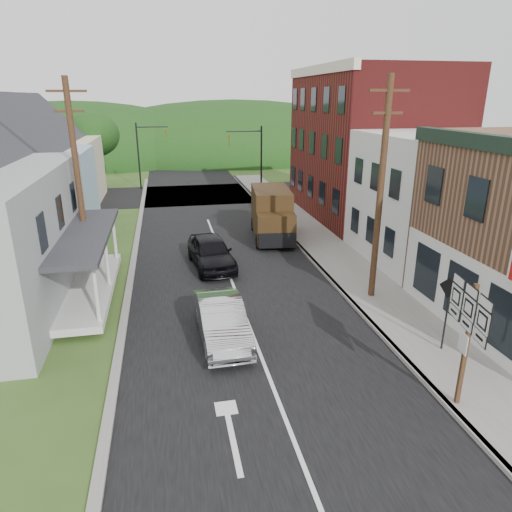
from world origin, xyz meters
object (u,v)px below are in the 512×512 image
silver_sedan (222,321)px  delivery_van (272,214)px  dark_sedan (211,252)px  warning_sign (447,304)px  route_sign_cluster (467,328)px

silver_sedan → delivery_van: delivery_van is taller
dark_sedan → warning_sign: bearing=-61.6°
silver_sedan → warning_sign: size_ratio=1.71×
delivery_van → warning_sign: bearing=-72.7°
delivery_van → dark_sedan: bearing=-127.4°
delivery_van → warning_sign: delivery_van is taller
route_sign_cluster → warning_sign: 3.02m
route_sign_cluster → warning_sign: route_sign_cluster is taller
dark_sedan → delivery_van: delivery_van is taller
silver_sedan → route_sign_cluster: 7.89m
dark_sedan → warning_sign: (6.73, -9.69, 1.01)m
delivery_van → route_sign_cluster: (1.35, -16.60, 0.95)m
dark_sedan → route_sign_cluster: (5.47, -12.36, 1.66)m
dark_sedan → delivery_van: (4.13, 4.24, 0.71)m
delivery_van → silver_sedan: bearing=-104.5°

